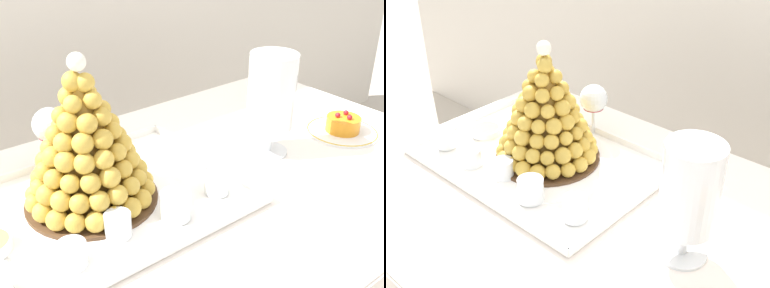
% 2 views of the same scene
% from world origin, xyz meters
% --- Properties ---
extents(buffet_table, '(1.30, 0.86, 0.75)m').
position_xyz_m(buffet_table, '(0.00, 0.00, 0.64)').
color(buffet_table, brown).
rests_on(buffet_table, ground_plane).
extents(serving_tray, '(0.62, 0.43, 0.02)m').
position_xyz_m(serving_tray, '(-0.27, 0.05, 0.76)').
color(serving_tray, white).
rests_on(serving_tray, buffet_table).
extents(croquembouche, '(0.28, 0.28, 0.32)m').
position_xyz_m(croquembouche, '(-0.26, 0.07, 0.88)').
color(croquembouche, '#4C331E').
rests_on(croquembouche, serving_tray).
extents(dessert_cup_mid_left, '(0.05, 0.05, 0.05)m').
position_xyz_m(dessert_cup_mid_left, '(-0.38, -0.09, 0.78)').
color(dessert_cup_mid_left, silver).
rests_on(dessert_cup_mid_left, serving_tray).
extents(dessert_cup_centre, '(0.05, 0.05, 0.05)m').
position_xyz_m(dessert_cup_centre, '(-0.28, -0.07, 0.78)').
color(dessert_cup_centre, silver).
rests_on(dessert_cup_centre, serving_tray).
extents(dessert_cup_mid_right, '(0.06, 0.06, 0.06)m').
position_xyz_m(dessert_cup_mid_right, '(-0.16, -0.09, 0.79)').
color(dessert_cup_mid_right, silver).
rests_on(dessert_cup_mid_right, serving_tray).
extents(dessert_cup_right, '(0.05, 0.05, 0.06)m').
position_xyz_m(dessert_cup_right, '(-0.04, -0.07, 0.79)').
color(dessert_cup_right, silver).
rests_on(dessert_cup_right, serving_tray).
extents(macaron_goblet, '(0.11, 0.11, 0.26)m').
position_xyz_m(macaron_goblet, '(0.19, -0.00, 0.91)').
color(macaron_goblet, white).
rests_on(macaron_goblet, buffet_table).
extents(fruit_tart_plate, '(0.19, 0.19, 0.06)m').
position_xyz_m(fruit_tart_plate, '(0.43, -0.05, 0.77)').
color(fruit_tart_plate, white).
rests_on(fruit_tart_plate, buffet_table).
extents(wine_glass, '(0.08, 0.08, 0.15)m').
position_xyz_m(wine_glass, '(-0.26, 0.26, 0.86)').
color(wine_glass, silver).
rests_on(wine_glass, buffet_table).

